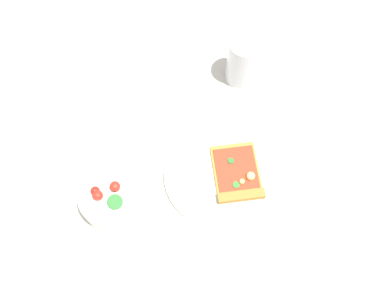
{
  "coord_description": "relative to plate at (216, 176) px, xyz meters",
  "views": [
    {
      "loc": [
        0.06,
        -0.37,
        0.93
      ],
      "look_at": [
        -0.04,
        0.02,
        0.03
      ],
      "focal_mm": 41.7,
      "sensor_mm": 36.0,
      "label": 1
    }
  ],
  "objects": [
    {
      "name": "salad_bowl",
      "position": [
        -0.2,
        -0.11,
        0.03
      ],
      "size": [
        0.13,
        0.13,
        0.09
      ],
      "color": "white",
      "rests_on": "ground_plane"
    },
    {
      "name": "soda_glass",
      "position": [
        0.0,
        0.27,
        0.06
      ],
      "size": [
        0.08,
        0.08,
        0.13
      ],
      "color": "silver",
      "rests_on": "ground_plane"
    },
    {
      "name": "plate",
      "position": [
        0.0,
        0.0,
        0.0
      ],
      "size": [
        0.23,
        0.23,
        0.01
      ],
      "primitive_type": "cylinder",
      "color": "white",
      "rests_on": "ground_plane"
    },
    {
      "name": "ground_plane",
      "position": [
        -0.03,
        0.03,
        -0.01
      ],
      "size": [
        2.4,
        2.4,
        0.0
      ],
      "primitive_type": "plane",
      "color": "beige",
      "rests_on": "ground"
    },
    {
      "name": "pizza_slice_main",
      "position": [
        0.05,
        0.01,
        0.01
      ],
      "size": [
        0.14,
        0.16,
        0.03
      ],
      "color": "gold",
      "rests_on": "plate"
    }
  ]
}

